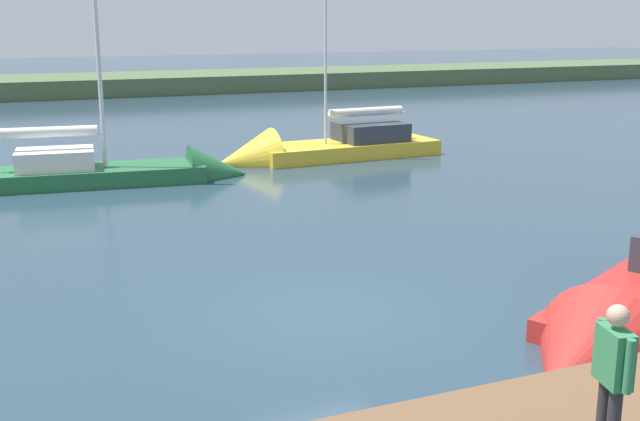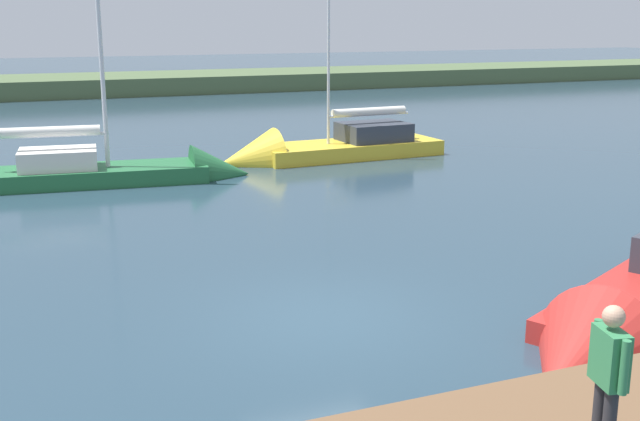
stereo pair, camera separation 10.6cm
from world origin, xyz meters
name	(u,v)px [view 1 (the left image)]	position (x,y,z in m)	size (l,w,h in m)	color
ground_plane	(325,317)	(0.00, 0.00, 0.00)	(200.00, 200.00, 0.00)	#263D4C
far_shoreline	(68,94)	(0.00, -44.71, 0.00)	(180.00, 8.00, 2.40)	#4C603D
sailboat_near_dock	(131,176)	(1.08, -13.16, 0.18)	(8.53, 2.97, 9.43)	#236638
sailboat_mid_channel	(312,154)	(-5.72, -14.66, 0.21)	(8.64, 2.74, 9.21)	gold
person_on_dock	(613,371)	(-0.58, 6.14, 1.56)	(0.32, 0.63, 1.70)	#28282D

